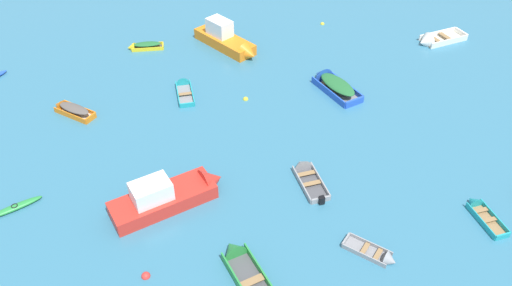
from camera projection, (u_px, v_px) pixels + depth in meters
rowboat_turquoise_outer_left at (479, 210)px, 27.72m from camera, size 1.13×2.95×0.86m
rowboat_blue_near_left at (331, 82)px, 37.19m from camera, size 2.92×4.80×1.55m
rowboat_green_cluster_inner at (240, 263)px, 24.93m from camera, size 2.34×4.53×1.22m
rowboat_orange_distant_center at (70, 109)px, 34.76m from camera, size 3.10×2.94×0.93m
rowboat_grey_midfield_right at (381, 256)px, 25.33m from camera, size 2.52×2.56×0.85m
rowboat_yellow_near_right at (142, 46)px, 41.65m from camera, size 2.98×1.16×0.83m
motor_launch_red_foreground_center at (171, 194)px, 27.98m from camera, size 6.71×3.70×2.29m
rowboat_white_far_left at (432, 41)px, 42.42m from camera, size 4.58×2.39×1.48m
rowboat_turquoise_far_right at (184, 87)px, 37.17m from camera, size 1.11×3.47×0.98m
kayak_green_back_row_left at (15, 207)px, 27.90m from camera, size 2.92×1.57×0.28m
motor_launch_orange_midfield_left at (228, 40)px, 41.48m from camera, size 4.75×6.35×2.46m
rowboat_grey_cluster_outer at (305, 172)px, 30.04m from camera, size 1.46×3.66×1.12m
mooring_buoy_central at (246, 99)px, 36.17m from camera, size 0.39×0.39×0.39m
mooring_buoy_near_foreground at (322, 24)px, 45.25m from camera, size 0.36×0.36×0.36m
mooring_buoy_midfield at (146, 276)px, 24.58m from camera, size 0.45×0.45×0.45m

